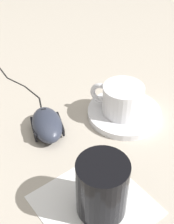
{
  "coord_description": "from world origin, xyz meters",
  "views": [
    {
      "loc": [
        -0.15,
        -0.32,
        0.42
      ],
      "look_at": [
        -0.02,
        0.12,
        0.03
      ],
      "focal_mm": 50.0,
      "sensor_mm": 36.0,
      "label": 1
    }
  ],
  "objects_px": {
    "computer_mouse": "(47,124)",
    "drinking_glass": "(102,188)",
    "coffee_cup": "(122,99)",
    "saucer": "(124,113)"
  },
  "relations": [
    {
      "from": "saucer",
      "to": "coffee_cup",
      "type": "distance_m",
      "value": 0.04
    },
    {
      "from": "coffee_cup",
      "to": "computer_mouse",
      "type": "relative_size",
      "value": 0.99
    },
    {
      "from": "saucer",
      "to": "computer_mouse",
      "type": "xyz_separation_m",
      "value": [
        -0.16,
        -0.01,
        0.01
      ]
    },
    {
      "from": "saucer",
      "to": "drinking_glass",
      "type": "bearing_deg",
      "value": -120.01
    },
    {
      "from": "saucer",
      "to": "drinking_glass",
      "type": "height_order",
      "value": "drinking_glass"
    },
    {
      "from": "coffee_cup",
      "to": "computer_mouse",
      "type": "height_order",
      "value": "coffee_cup"
    },
    {
      "from": "computer_mouse",
      "to": "drinking_glass",
      "type": "xyz_separation_m",
      "value": [
        0.05,
        -0.19,
        0.03
      ]
    },
    {
      "from": "saucer",
      "to": "drinking_glass",
      "type": "relative_size",
      "value": 1.56
    },
    {
      "from": "coffee_cup",
      "to": "drinking_glass",
      "type": "distance_m",
      "value": 0.22
    },
    {
      "from": "computer_mouse",
      "to": "drinking_glass",
      "type": "height_order",
      "value": "drinking_glass"
    }
  ]
}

